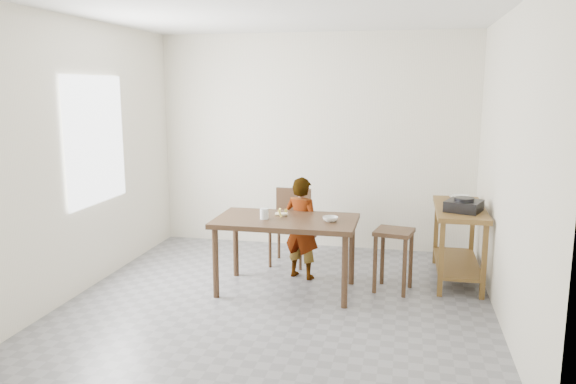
% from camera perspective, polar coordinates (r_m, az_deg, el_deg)
% --- Properties ---
extents(floor, '(4.00, 4.00, 0.04)m').
position_cam_1_polar(floor, '(5.53, -0.88, -11.20)').
color(floor, slate).
rests_on(floor, ground).
extents(ceiling, '(4.00, 4.00, 0.04)m').
position_cam_1_polar(ceiling, '(5.18, -0.97, 18.21)').
color(ceiling, white).
rests_on(ceiling, wall_back).
extents(wall_back, '(4.00, 0.04, 2.70)m').
position_cam_1_polar(wall_back, '(7.15, 2.71, 5.10)').
color(wall_back, '#EDE6D0').
rests_on(wall_back, ground).
extents(wall_front, '(4.00, 0.04, 2.70)m').
position_cam_1_polar(wall_front, '(3.27, -8.85, -1.62)').
color(wall_front, '#EDE6D0').
rests_on(wall_front, ground).
extents(wall_left, '(0.04, 4.00, 2.70)m').
position_cam_1_polar(wall_left, '(5.96, -20.24, 3.36)').
color(wall_left, '#EDE6D0').
rests_on(wall_left, ground).
extents(wall_right, '(0.04, 4.00, 2.70)m').
position_cam_1_polar(wall_right, '(5.13, 21.68, 2.17)').
color(wall_right, '#EDE6D0').
rests_on(wall_right, ground).
extents(window_pane, '(0.02, 1.10, 1.30)m').
position_cam_1_polar(window_pane, '(6.09, -18.93, 5.00)').
color(window_pane, white).
rests_on(window_pane, wall_left).
extents(dining_table, '(1.40, 0.80, 0.75)m').
position_cam_1_polar(dining_table, '(5.68, -0.21, -6.40)').
color(dining_table, '#3D2818').
rests_on(dining_table, floor).
extents(prep_counter, '(0.50, 1.20, 0.80)m').
position_cam_1_polar(prep_counter, '(6.25, 16.87, -5.02)').
color(prep_counter, brown).
rests_on(prep_counter, floor).
extents(child, '(0.47, 0.38, 1.10)m').
position_cam_1_polar(child, '(6.01, 1.39, -3.67)').
color(child, white).
rests_on(child, floor).
extents(dining_chair, '(0.44, 0.44, 0.87)m').
position_cam_1_polar(dining_chair, '(6.50, 0.13, -3.66)').
color(dining_chair, '#3D2818').
rests_on(dining_chair, floor).
extents(stool, '(0.42, 0.42, 0.63)m').
position_cam_1_polar(stool, '(5.80, 10.63, -6.83)').
color(stool, '#3D2818').
rests_on(stool, floor).
extents(glass_tumbler, '(0.09, 0.09, 0.11)m').
position_cam_1_polar(glass_tumbler, '(5.56, -2.43, -2.21)').
color(glass_tumbler, silver).
rests_on(glass_tumbler, dining_table).
extents(small_bowl, '(0.16, 0.16, 0.05)m').
position_cam_1_polar(small_bowl, '(5.47, 4.32, -2.75)').
color(small_bowl, silver).
rests_on(small_bowl, dining_table).
extents(banana, '(0.16, 0.13, 0.05)m').
position_cam_1_polar(banana, '(5.68, -0.66, -2.20)').
color(banana, yellow).
rests_on(banana, dining_table).
extents(serving_bowl, '(0.26, 0.26, 0.05)m').
position_cam_1_polar(serving_bowl, '(6.51, 17.00, -0.56)').
color(serving_bowl, silver).
rests_on(serving_bowl, prep_counter).
extents(gas_burner, '(0.42, 0.42, 0.11)m').
position_cam_1_polar(gas_burner, '(5.93, 17.43, -1.36)').
color(gas_burner, black).
rests_on(gas_burner, prep_counter).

